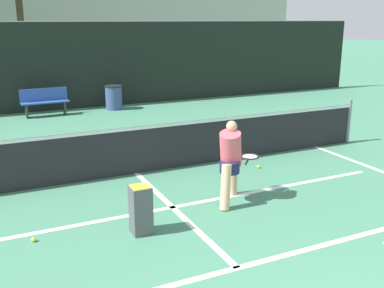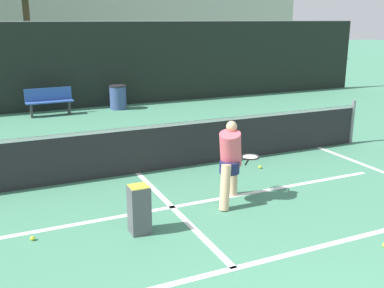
{
  "view_description": "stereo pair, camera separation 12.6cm",
  "coord_description": "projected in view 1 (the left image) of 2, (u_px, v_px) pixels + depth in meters",
  "views": [
    {
      "loc": [
        -2.61,
        -1.39,
        2.97
      ],
      "look_at": [
        0.48,
        5.13,
        0.95
      ],
      "focal_mm": 42.0,
      "sensor_mm": 36.0,
      "label": 1
    },
    {
      "loc": [
        -2.5,
        -1.45,
        2.97
      ],
      "look_at": [
        0.48,
        5.13,
        0.95
      ],
      "focal_mm": 42.0,
      "sensor_mm": 36.0,
      "label": 2
    }
  ],
  "objects": [
    {
      "name": "court_baseline_near",
      "position": [
        237.0,
        268.0,
        5.53
      ],
      "size": [
        11.0,
        0.1,
        0.01
      ],
      "primitive_type": "cube",
      "color": "white",
      "rests_on": "ground"
    },
    {
      "name": "tennis_ball_scattered_6",
      "position": [
        258.0,
        167.0,
        9.23
      ],
      "size": [
        0.07,
        0.07,
        0.07
      ],
      "primitive_type": "sphere",
      "color": "#D1E033",
      "rests_on": "ground"
    },
    {
      "name": "tennis_ball_scattered_2",
      "position": [
        34.0,
        240.0,
        6.18
      ],
      "size": [
        0.07,
        0.07,
        0.07
      ],
      "primitive_type": "sphere",
      "color": "#D1E033",
      "rests_on": "ground"
    },
    {
      "name": "player_practicing",
      "position": [
        231.0,
        159.0,
        7.4
      ],
      "size": [
        1.12,
        0.84,
        1.38
      ],
      "rotation": [
        0.0,
        0.0,
        0.85
      ],
      "color": "#DBAD84",
      "rests_on": "ground"
    },
    {
      "name": "fence_back",
      "position": [
        65.0,
        66.0,
        14.9
      ],
      "size": [
        24.0,
        0.06,
        2.9
      ],
      "color": "black",
      "rests_on": "ground"
    },
    {
      "name": "net",
      "position": [
        136.0,
        149.0,
        8.79
      ],
      "size": [
        11.09,
        0.09,
        1.07
      ],
      "color": "slate",
      "rests_on": "ground"
    },
    {
      "name": "ball_hopper",
      "position": [
        141.0,
        209.0,
        6.36
      ],
      "size": [
        0.28,
        0.28,
        0.71
      ],
      "color": "#4C4C51",
      "rests_on": "ground"
    },
    {
      "name": "courtside_bench",
      "position": [
        45.0,
        101.0,
        14.12
      ],
      "size": [
        1.46,
        0.43,
        0.86
      ],
      "rotation": [
        0.0,
        0.0,
        0.04
      ],
      "color": "#2D519E",
      "rests_on": "ground"
    },
    {
      "name": "building_far",
      "position": [
        21.0,
        20.0,
        26.17
      ],
      "size": [
        36.0,
        2.4,
        5.77
      ],
      "primitive_type": "cube",
      "color": "#B2ADA3",
      "rests_on": "ground"
    },
    {
      "name": "court_center_mark",
      "position": [
        175.0,
        209.0,
        7.23
      ],
      "size": [
        0.1,
        3.9,
        0.01
      ],
      "primitive_type": "cube",
      "color": "white",
      "rests_on": "ground"
    },
    {
      "name": "court_service_line",
      "position": [
        173.0,
        207.0,
        7.32
      ],
      "size": [
        8.25,
        0.1,
        0.01
      ],
      "primitive_type": "cube",
      "color": "white",
      "rests_on": "ground"
    },
    {
      "name": "trash_bin",
      "position": [
        114.0,
        97.0,
        15.15
      ],
      "size": [
        0.58,
        0.58,
        0.81
      ],
      "color": "#384C7F",
      "rests_on": "ground"
    },
    {
      "name": "court_sideline_right",
      "position": [
        379.0,
        170.0,
        9.09
      ],
      "size": [
        0.1,
        4.9,
        0.01
      ],
      "primitive_type": "cube",
      "color": "white",
      "rests_on": "ground"
    }
  ]
}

